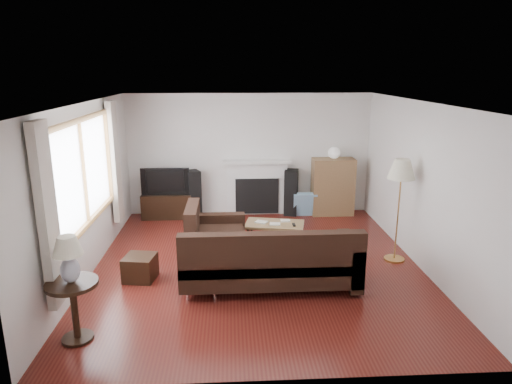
{
  "coord_description": "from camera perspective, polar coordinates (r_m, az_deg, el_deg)",
  "views": [
    {
      "loc": [
        -0.39,
        -6.58,
        2.96
      ],
      "look_at": [
        0.0,
        0.3,
        1.1
      ],
      "focal_mm": 32.0,
      "sensor_mm": 36.0,
      "label": 1
    }
  ],
  "objects": [
    {
      "name": "room",
      "position": [
        6.81,
        0.14,
        0.56
      ],
      "size": [
        5.1,
        5.6,
        2.54
      ],
      "color": "#541812",
      "rests_on": "ground"
    },
    {
      "name": "window",
      "position": [
        6.85,
        -20.68,
        2.24
      ],
      "size": [
        0.12,
        2.74,
        1.54
      ],
      "primitive_type": "cube",
      "color": "brown",
      "rests_on": "room"
    },
    {
      "name": "curtain_near",
      "position": [
        5.48,
        -24.61,
        -2.84
      ],
      "size": [
        0.1,
        0.35,
        2.1
      ],
      "primitive_type": "cube",
      "color": "beige",
      "rests_on": "room"
    },
    {
      "name": "curtain_far",
      "position": [
        8.3,
        -17.24,
        3.59
      ],
      "size": [
        0.1,
        0.35,
        2.1
      ],
      "primitive_type": "cube",
      "color": "beige",
      "rests_on": "room"
    },
    {
      "name": "fireplace",
      "position": [
        9.54,
        0.1,
        0.62
      ],
      "size": [
        1.4,
        0.26,
        1.15
      ],
      "primitive_type": "cube",
      "color": "white",
      "rests_on": "room"
    },
    {
      "name": "tv_stand",
      "position": [
        9.56,
        -11.02,
        -1.64
      ],
      "size": [
        1.01,
        0.45,
        0.5
      ],
      "primitive_type": "cube",
      "color": "black",
      "rests_on": "ground"
    },
    {
      "name": "television",
      "position": [
        9.42,
        -11.18,
        1.45
      ],
      "size": [
        0.97,
        0.13,
        0.56
      ],
      "primitive_type": "imported",
      "color": "black",
      "rests_on": "tv_stand"
    },
    {
      "name": "speaker_left",
      "position": [
        9.46,
        -7.88,
        -0.21
      ],
      "size": [
        0.37,
        0.4,
        0.97
      ],
      "primitive_type": "cube",
      "rotation": [
        0.0,
        0.0,
        0.39
      ],
      "color": "black",
      "rests_on": "ground"
    },
    {
      "name": "speaker_right",
      "position": [
        9.53,
        4.41,
        -0.03
      ],
      "size": [
        0.33,
        0.37,
        0.96
      ],
      "primitive_type": "cube",
      "rotation": [
        0.0,
        0.0,
        -0.23
      ],
      "color": "black",
      "rests_on": "ground"
    },
    {
      "name": "bookshelf",
      "position": [
        9.63,
        9.56,
        0.66
      ],
      "size": [
        0.86,
        0.41,
        1.18
      ],
      "primitive_type": "cube",
      "color": "brown",
      "rests_on": "ground"
    },
    {
      "name": "globe_lamp",
      "position": [
        9.48,
        9.75,
        4.84
      ],
      "size": [
        0.24,
        0.24,
        0.24
      ],
      "primitive_type": "sphere",
      "color": "white",
      "rests_on": "bookshelf"
    },
    {
      "name": "sectional_sofa",
      "position": [
        6.41,
        1.73,
        -8.15
      ],
      "size": [
        2.66,
        1.94,
        0.86
      ],
      "primitive_type": "cube",
      "color": "black",
      "rests_on": "ground"
    },
    {
      "name": "coffee_table",
      "position": [
        7.97,
        2.32,
        -5.21
      ],
      "size": [
        1.09,
        0.73,
        0.39
      ],
      "primitive_type": "cube",
      "rotation": [
        0.0,
        0.0,
        -0.2
      ],
      "color": "olive",
      "rests_on": "ground"
    },
    {
      "name": "footstool",
      "position": [
        6.9,
        -14.28,
        -9.15
      ],
      "size": [
        0.49,
        0.49,
        0.36
      ],
      "primitive_type": "cube",
      "rotation": [
        0.0,
        0.0,
        -0.16
      ],
      "color": "black",
      "rests_on": "ground"
    },
    {
      "name": "floor_lamp",
      "position": [
        7.45,
        17.35,
        -2.28
      ],
      "size": [
        0.52,
        0.52,
        1.64
      ],
      "primitive_type": "cube",
      "rotation": [
        0.0,
        0.0,
        -0.26
      ],
      "color": "#BC8641",
      "rests_on": "ground"
    },
    {
      "name": "side_table",
      "position": [
        5.62,
        -21.71,
        -13.67
      ],
      "size": [
        0.57,
        0.57,
        0.71
      ],
      "primitive_type": "cube",
      "color": "black",
      "rests_on": "ground"
    },
    {
      "name": "table_lamp",
      "position": [
        5.36,
        -22.35,
        -7.85
      ],
      "size": [
        0.32,
        0.32,
        0.53
      ],
      "primitive_type": "cube",
      "color": "silver",
      "rests_on": "side_table"
    }
  ]
}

